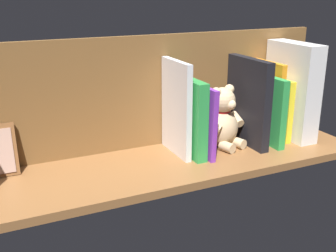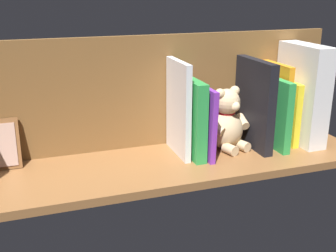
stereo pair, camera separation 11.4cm
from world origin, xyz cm
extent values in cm
cube|color=brown|center=(0.00, 0.00, -1.10)|extent=(113.56, 31.27, 2.20)
cube|color=brown|center=(0.00, -13.38, 16.49)|extent=(113.56, 1.50, 32.99)
cube|color=orange|center=(-48.68, -5.83, 8.95)|extent=(1.95, 12.80, 17.91)
cube|color=silver|center=(-43.80, -2.26, 14.93)|extent=(6.27, 19.75, 29.86)
cube|color=yellow|center=(-38.88, -4.15, 9.59)|extent=(2.03, 16.17, 19.17)
cube|color=orange|center=(-36.19, -4.85, 12.10)|extent=(2.01, 14.76, 24.21)
cube|color=green|center=(-33.38, -2.39, 10.38)|extent=(2.27, 19.68, 20.77)
cube|color=purple|center=(-30.62, -5.11, 10.32)|extent=(2.00, 14.24, 20.66)
cube|color=black|center=(-27.63, -2.55, 13.10)|extent=(2.74, 19.36, 26.19)
ellipsoid|color=#D1B284|center=(-19.35, -3.74, 5.62)|extent=(12.97, 12.22, 11.23)
sphere|color=#D1B284|center=(-19.35, -3.74, 14.13)|extent=(7.72, 7.72, 7.72)
sphere|color=#D1B284|center=(-22.12, -4.58, 17.02)|extent=(2.98, 2.98, 2.98)
sphere|color=#D1B284|center=(-16.57, -2.91, 17.02)|extent=(2.98, 2.98, 2.98)
sphere|color=beige|center=(-20.29, -0.60, 13.55)|extent=(2.98, 2.98, 2.98)
cylinder|color=#D1B284|center=(-24.86, -3.94, 7.58)|extent=(2.94, 5.66, 4.15)
cylinder|color=#D1B284|center=(-14.64, -0.86, 7.58)|extent=(5.41, 5.99, 4.15)
cylinder|color=#D1B284|center=(-23.14, 0.10, 1.49)|extent=(4.07, 4.89, 2.98)
cylinder|color=#D1B284|center=(-18.31, 1.56, 1.49)|extent=(4.07, 4.89, 2.98)
torus|color=red|center=(-19.35, -3.74, 11.05)|extent=(6.39, 6.39, 0.88)
cube|color=purple|center=(-10.79, -2.70, 9.99)|extent=(2.00, 19.06, 20.02)
cube|color=green|center=(-7.69, -3.17, 10.97)|extent=(3.15, 18.13, 21.95)
cube|color=silver|center=(-4.50, -4.20, 13.46)|extent=(1.69, 16.06, 26.92)
camera|label=1|loc=(45.46, 98.19, 46.26)|focal=45.10mm
camera|label=2|loc=(34.89, 102.43, 46.26)|focal=45.10mm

